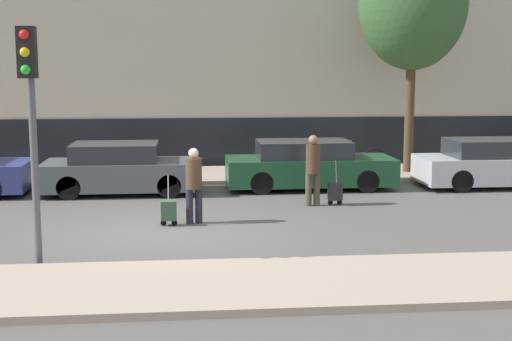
{
  "coord_description": "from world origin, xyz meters",
  "views": [
    {
      "loc": [
        0.42,
        -13.93,
        3.29
      ],
      "look_at": [
        1.95,
        1.8,
        0.95
      ],
      "focal_mm": 50.0,
      "sensor_mm": 36.0,
      "label": 1
    }
  ],
  "objects_px": {
    "pedestrian_left": "(194,181)",
    "parked_bicycle": "(357,160)",
    "pedestrian_right": "(313,166)",
    "bare_tree_near_crossing": "(413,4)",
    "traffic_light": "(30,99)",
    "parked_car_2": "(308,166)",
    "trolley_left": "(169,211)",
    "parked_car_3": "(498,164)",
    "trolley_right": "(335,191)",
    "parked_car_1": "(120,170)"
  },
  "relations": [
    {
      "from": "pedestrian_right",
      "to": "trolley_right",
      "type": "distance_m",
      "value": 0.83
    },
    {
      "from": "parked_car_3",
      "to": "parked_bicycle",
      "type": "height_order",
      "value": "parked_car_3"
    },
    {
      "from": "pedestrian_left",
      "to": "pedestrian_right",
      "type": "bearing_deg",
      "value": 13.17
    },
    {
      "from": "pedestrian_left",
      "to": "traffic_light",
      "type": "bearing_deg",
      "value": -146.89
    },
    {
      "from": "parked_car_3",
      "to": "trolley_right",
      "type": "height_order",
      "value": "parked_car_3"
    },
    {
      "from": "parked_car_3",
      "to": "pedestrian_right",
      "type": "height_order",
      "value": "pedestrian_right"
    },
    {
      "from": "traffic_light",
      "to": "bare_tree_near_crossing",
      "type": "bearing_deg",
      "value": 45.11
    },
    {
      "from": "parked_car_3",
      "to": "trolley_right",
      "type": "bearing_deg",
      "value": -157.01
    },
    {
      "from": "pedestrian_right",
      "to": "parked_car_2",
      "type": "bearing_deg",
      "value": -101.92
    },
    {
      "from": "parked_car_2",
      "to": "traffic_light",
      "type": "distance_m",
      "value": 9.35
    },
    {
      "from": "trolley_right",
      "to": "bare_tree_near_crossing",
      "type": "xyz_separation_m",
      "value": [
        3.13,
        4.3,
        4.73
      ]
    },
    {
      "from": "parked_bicycle",
      "to": "bare_tree_near_crossing",
      "type": "distance_m",
      "value": 4.82
    },
    {
      "from": "bare_tree_near_crossing",
      "to": "pedestrian_right",
      "type": "bearing_deg",
      "value": -130.22
    },
    {
      "from": "parked_car_1",
      "to": "parked_car_2",
      "type": "relative_size",
      "value": 0.89
    },
    {
      "from": "pedestrian_right",
      "to": "parked_car_1",
      "type": "bearing_deg",
      "value": -29.08
    },
    {
      "from": "pedestrian_left",
      "to": "pedestrian_right",
      "type": "xyz_separation_m",
      "value": [
        2.81,
        1.64,
        0.05
      ]
    },
    {
      "from": "pedestrian_right",
      "to": "bare_tree_near_crossing",
      "type": "distance_m",
      "value": 7.01
    },
    {
      "from": "traffic_light",
      "to": "bare_tree_near_crossing",
      "type": "xyz_separation_m",
      "value": [
        9.07,
        9.11,
        2.29
      ]
    },
    {
      "from": "trolley_left",
      "to": "pedestrian_right",
      "type": "height_order",
      "value": "pedestrian_right"
    },
    {
      "from": "parked_car_3",
      "to": "pedestrian_right",
      "type": "xyz_separation_m",
      "value": [
        -5.49,
        -2.14,
        0.33
      ]
    },
    {
      "from": "parked_car_2",
      "to": "trolley_right",
      "type": "distance_m",
      "value": 2.33
    },
    {
      "from": "pedestrian_left",
      "to": "trolley_right",
      "type": "height_order",
      "value": "pedestrian_left"
    },
    {
      "from": "trolley_left",
      "to": "parked_bicycle",
      "type": "xyz_separation_m",
      "value": [
        5.47,
        6.24,
        0.17
      ]
    },
    {
      "from": "parked_car_2",
      "to": "trolley_right",
      "type": "height_order",
      "value": "parked_car_2"
    },
    {
      "from": "pedestrian_right",
      "to": "parked_bicycle",
      "type": "bearing_deg",
      "value": -120.41
    },
    {
      "from": "parked_car_1",
      "to": "trolley_right",
      "type": "xyz_separation_m",
      "value": [
        5.21,
        -2.07,
        -0.3
      ]
    },
    {
      "from": "trolley_left",
      "to": "bare_tree_near_crossing",
      "type": "height_order",
      "value": "bare_tree_near_crossing"
    },
    {
      "from": "pedestrian_left",
      "to": "parked_car_3",
      "type": "bearing_deg",
      "value": 7.34
    },
    {
      "from": "traffic_light",
      "to": "parked_bicycle",
      "type": "relative_size",
      "value": 2.2
    },
    {
      "from": "pedestrian_left",
      "to": "parked_bicycle",
      "type": "xyz_separation_m",
      "value": [
        4.94,
        6.07,
        -0.41
      ]
    },
    {
      "from": "trolley_left",
      "to": "bare_tree_near_crossing",
      "type": "xyz_separation_m",
      "value": [
        7.01,
        6.15,
        4.74
      ]
    },
    {
      "from": "parked_car_1",
      "to": "traffic_light",
      "type": "distance_m",
      "value": 7.24
    },
    {
      "from": "pedestrian_right",
      "to": "traffic_light",
      "type": "bearing_deg",
      "value": 36.71
    },
    {
      "from": "pedestrian_right",
      "to": "trolley_left",
      "type": "bearing_deg",
      "value": 23.75
    },
    {
      "from": "trolley_right",
      "to": "parked_bicycle",
      "type": "xyz_separation_m",
      "value": [
        1.58,
        4.39,
        0.17
      ]
    },
    {
      "from": "parked_car_2",
      "to": "pedestrian_left",
      "type": "bearing_deg",
      "value": -127.92
    },
    {
      "from": "pedestrian_left",
      "to": "trolley_left",
      "type": "xyz_separation_m",
      "value": [
        -0.53,
        -0.16,
        -0.58
      ]
    },
    {
      "from": "parked_car_3",
      "to": "bare_tree_near_crossing",
      "type": "height_order",
      "value": "bare_tree_near_crossing"
    },
    {
      "from": "trolley_right",
      "to": "traffic_light",
      "type": "bearing_deg",
      "value": -141.04
    },
    {
      "from": "pedestrian_left",
      "to": "traffic_light",
      "type": "xyz_separation_m",
      "value": [
        -2.59,
        -3.12,
        1.87
      ]
    },
    {
      "from": "parked_car_3",
      "to": "parked_bicycle",
      "type": "xyz_separation_m",
      "value": [
        -3.36,
        2.29,
        -0.13
      ]
    },
    {
      "from": "parked_car_2",
      "to": "trolley_right",
      "type": "relative_size",
      "value": 4.17
    },
    {
      "from": "trolley_left",
      "to": "pedestrian_right",
      "type": "distance_m",
      "value": 3.84
    },
    {
      "from": "traffic_light",
      "to": "pedestrian_left",
      "type": "bearing_deg",
      "value": 50.3
    },
    {
      "from": "parked_car_3",
      "to": "parked_bicycle",
      "type": "bearing_deg",
      "value": 145.72
    },
    {
      "from": "pedestrian_right",
      "to": "parked_bicycle",
      "type": "distance_m",
      "value": 4.94
    },
    {
      "from": "pedestrian_left",
      "to": "parked_bicycle",
      "type": "relative_size",
      "value": 0.9
    },
    {
      "from": "parked_car_1",
      "to": "traffic_light",
      "type": "xyz_separation_m",
      "value": [
        -0.73,
        -6.87,
        2.15
      ]
    },
    {
      "from": "parked_car_2",
      "to": "traffic_light",
      "type": "xyz_separation_m",
      "value": [
        -5.69,
        -7.1,
        2.15
      ]
    },
    {
      "from": "trolley_right",
      "to": "traffic_light",
      "type": "distance_m",
      "value": 8.03
    }
  ]
}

